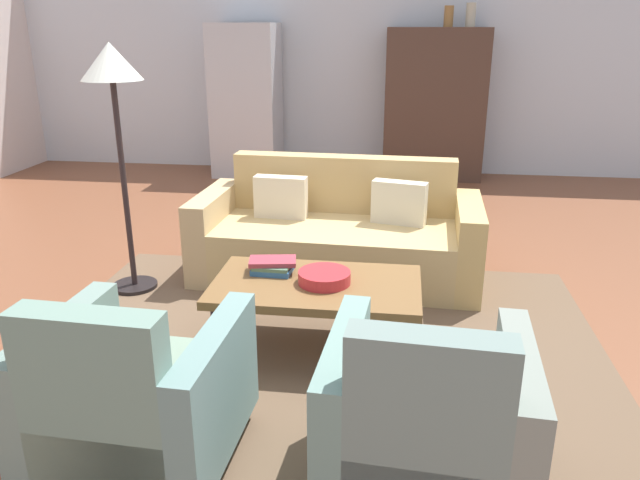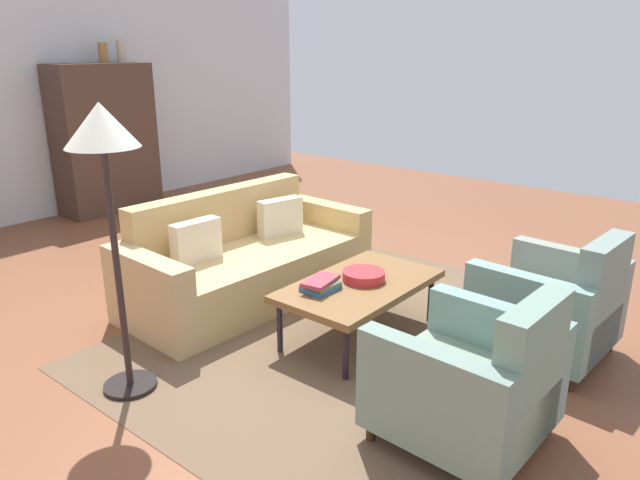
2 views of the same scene
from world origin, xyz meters
name	(u,v)px [view 2 (image 2 of 2)]	position (x,y,z in m)	size (l,w,h in m)	color
ground_plane	(290,312)	(0.00, 0.00, 0.00)	(11.00, 11.00, 0.00)	brown
wall_back	(17,101)	(0.00, 4.17, 1.40)	(9.17, 0.12, 2.80)	silver
area_rug	(353,333)	(0.02, -0.61, 0.00)	(3.40, 2.60, 0.01)	brown
couch	(244,262)	(0.02, 0.53, 0.29)	(2.13, 0.98, 0.86)	tan
coffee_table	(360,287)	(0.02, -0.66, 0.38)	(1.20, 0.70, 0.42)	black
armchair_left	(476,385)	(-0.59, -1.83, 0.34)	(0.83, 0.83, 0.88)	#332512
armchair_right	(555,309)	(0.61, -1.83, 0.34)	(0.85, 0.85, 0.88)	#2E1D1A
fruit_bowl	(364,276)	(0.06, -0.66, 0.45)	(0.30, 0.30, 0.07)	red
book_stack	(321,284)	(-0.27, -0.53, 0.46)	(0.30, 0.20, 0.08)	#2C5D91
cabinet	(105,139)	(0.84, 3.82, 0.90)	(1.20, 0.51, 1.80)	#463025
vase_tall	(103,53)	(0.94, 3.82, 1.92)	(0.11, 0.11, 0.24)	olive
vase_round	(121,51)	(1.19, 3.82, 1.93)	(0.11, 0.11, 0.27)	#AEA890
floor_lamp	(104,154)	(-1.43, 0.03, 1.44)	(0.40, 0.40, 1.72)	black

